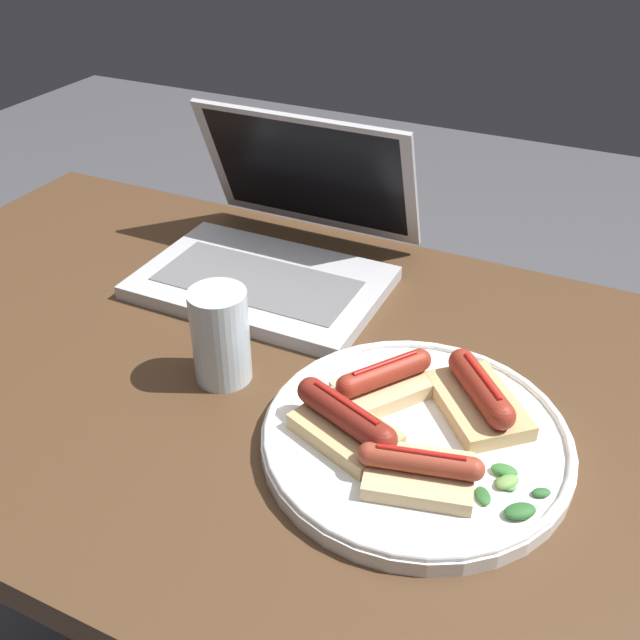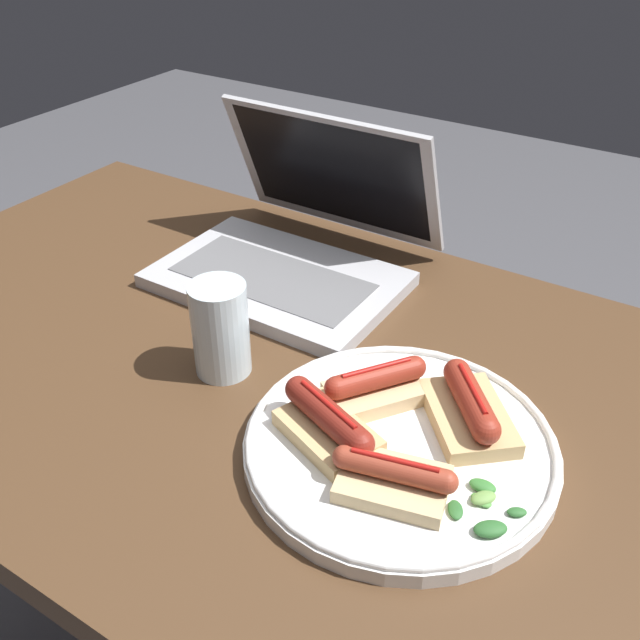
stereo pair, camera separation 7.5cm
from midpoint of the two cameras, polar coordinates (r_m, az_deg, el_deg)
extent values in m
cube|color=#4C331E|center=(0.78, 1.84, -5.68)|extent=(1.26, 0.67, 0.04)
cylinder|color=#4C331E|center=(1.45, -12.13, -4.19)|extent=(0.05, 0.05, 0.73)
cube|color=#B7B7BC|center=(0.92, -1.09, 3.18)|extent=(0.31, 0.20, 0.02)
cube|color=slate|center=(0.91, -1.52, 3.36)|extent=(0.25, 0.11, 0.00)
cube|color=#B7B7BC|center=(0.98, 3.34, 11.60)|extent=(0.31, 0.08, 0.18)
cube|color=black|center=(0.98, 3.22, 11.61)|extent=(0.28, 0.06, 0.16)
cylinder|color=white|center=(0.69, 9.59, -10.15)|extent=(0.29, 0.29, 0.02)
torus|color=white|center=(0.68, 9.67, -9.55)|extent=(0.29, 0.29, 0.01)
cube|color=tan|center=(0.67, 3.88, -9.11)|extent=(0.11, 0.09, 0.02)
cylinder|color=maroon|center=(0.66, 3.95, -7.76)|extent=(0.10, 0.06, 0.03)
sphere|color=maroon|center=(0.68, 1.44, -5.69)|extent=(0.03, 0.03, 0.03)
sphere|color=maroon|center=(0.63, 6.70, -9.98)|extent=(0.03, 0.03, 0.03)
cylinder|color=red|center=(0.65, 4.00, -6.89)|extent=(0.08, 0.03, 0.01)
cube|color=#D6B784|center=(0.63, 9.34, -12.95)|extent=(0.11, 0.08, 0.01)
cylinder|color=#9E3D28|center=(0.62, 9.49, -11.84)|extent=(0.09, 0.04, 0.02)
sphere|color=#9E3D28|center=(0.63, 5.44, -11.00)|extent=(0.02, 0.02, 0.02)
sphere|color=#9E3D28|center=(0.62, 13.61, -12.63)|extent=(0.02, 0.02, 0.02)
cylinder|color=red|center=(0.61, 9.58, -11.16)|extent=(0.07, 0.02, 0.00)
cube|color=#D6B784|center=(0.72, 7.45, -5.94)|extent=(0.10, 0.11, 0.02)
cylinder|color=maroon|center=(0.70, 7.57, -4.69)|extent=(0.07, 0.08, 0.02)
sphere|color=maroon|center=(0.69, 4.44, -5.57)|extent=(0.02, 0.02, 0.02)
sphere|color=maroon|center=(0.72, 10.54, -3.84)|extent=(0.02, 0.02, 0.02)
cylinder|color=red|center=(0.70, 7.64, -3.94)|extent=(0.05, 0.06, 0.01)
cube|color=tan|center=(0.71, 14.80, -7.63)|extent=(0.12, 0.13, 0.02)
cylinder|color=maroon|center=(0.69, 15.06, -6.29)|extent=(0.08, 0.08, 0.03)
sphere|color=maroon|center=(0.67, 16.39, -8.59)|extent=(0.03, 0.03, 0.03)
sphere|color=maroon|center=(0.72, 13.85, -4.18)|extent=(0.03, 0.03, 0.03)
cylinder|color=red|center=(0.69, 15.22, -5.44)|extent=(0.05, 0.06, 0.01)
ellipsoid|color=#709E4C|center=(0.64, 16.33, -13.65)|extent=(0.03, 0.03, 0.01)
ellipsoid|color=#2D662D|center=(0.64, 18.85, -14.50)|extent=(0.02, 0.02, 0.01)
ellipsoid|color=#2D662D|center=(0.63, 14.27, -14.65)|extent=(0.02, 0.02, 0.01)
ellipsoid|color=#4C8E3D|center=(0.64, 16.17, -13.84)|extent=(0.02, 0.02, 0.00)
ellipsoid|color=#387A33|center=(0.65, 16.21, -12.78)|extent=(0.02, 0.02, 0.01)
ellipsoid|color=#2D662D|center=(0.62, 17.00, -15.86)|extent=(0.03, 0.03, 0.01)
cylinder|color=silver|center=(0.75, -5.16, -0.82)|extent=(0.06, 0.06, 0.11)
camera|label=1|loc=(0.04, -87.14, 1.94)|focal=40.00mm
camera|label=2|loc=(0.04, 92.86, -1.94)|focal=40.00mm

